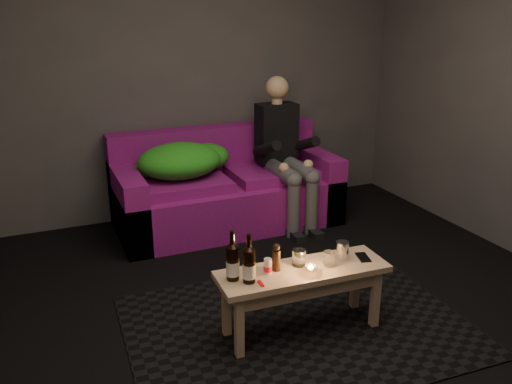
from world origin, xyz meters
TOP-DOWN VIEW (x-y plane):
  - floor at (0.00, 0.00)m, footprint 4.50×4.50m
  - room at (0.00, 0.47)m, footprint 4.50×4.50m
  - rug at (-0.08, 0.04)m, footprint 2.11×1.57m
  - sofa at (0.11, 1.82)m, footprint 1.94×0.87m
  - green_blanket at (-0.27, 1.81)m, footprint 0.85×0.58m
  - person at (0.61, 1.66)m, footprint 0.35×0.81m
  - coffee_table at (-0.08, -0.01)m, footprint 1.04×0.37m
  - beer_bottle_a at (-0.50, 0.03)m, footprint 0.07×0.07m
  - beer_bottle_b at (-0.43, -0.03)m, footprint 0.07×0.07m
  - salt_shaker at (-0.29, 0.02)m, footprint 0.05×0.05m
  - pepper_mill at (-0.23, 0.04)m, footprint 0.06×0.06m
  - tumbler_back at (-0.08, 0.05)m, footprint 0.10×0.10m
  - tealight at (-0.06, -0.07)m, footprint 0.07×0.07m
  - tumbler_front at (0.08, -0.03)m, footprint 0.09×0.09m
  - steel_cup at (0.21, 0.03)m, footprint 0.09×0.09m
  - smartphone at (0.33, -0.02)m, footprint 0.10×0.14m
  - red_lighter at (-0.38, -0.08)m, footprint 0.02×0.07m

SIDE VIEW (x-z plane):
  - floor at x=0.00m, z-range 0.00..0.00m
  - rug at x=-0.08m, z-range 0.00..0.01m
  - sofa at x=0.11m, z-range -0.12..0.72m
  - coffee_table at x=-0.08m, z-range 0.13..0.55m
  - smartphone at x=0.33m, z-range 0.42..0.43m
  - red_lighter at x=-0.38m, z-range 0.42..0.43m
  - tealight at x=-0.06m, z-range 0.42..0.47m
  - tumbler_front at x=0.08m, z-range 0.42..0.51m
  - salt_shaker at x=-0.29m, z-range 0.42..0.51m
  - tumbler_back at x=-0.08m, z-range 0.42..0.52m
  - steel_cup at x=0.21m, z-range 0.42..0.53m
  - pepper_mill at x=-0.23m, z-range 0.42..0.55m
  - beer_bottle_b at x=-0.43m, z-range 0.38..0.67m
  - beer_bottle_a at x=-0.50m, z-range 0.38..0.68m
  - green_blanket at x=-0.27m, z-range 0.48..0.77m
  - person at x=0.61m, z-range 0.02..1.32m
  - room at x=0.00m, z-range -0.61..3.89m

